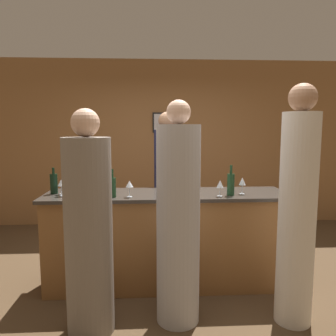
% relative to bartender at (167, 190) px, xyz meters
% --- Properties ---
extents(ground_plane, '(14.00, 14.00, 0.00)m').
position_rel_bartender_xyz_m(ground_plane, '(-0.04, -0.77, -0.87)').
color(ground_plane, '#4C3823').
extents(back_wall, '(8.00, 0.08, 2.80)m').
position_rel_bartender_xyz_m(back_wall, '(-0.04, 1.53, 0.53)').
color(back_wall, olive).
rests_on(back_wall, ground_plane).
extents(bar_counter, '(2.52, 0.64, 0.99)m').
position_rel_bartender_xyz_m(bar_counter, '(-0.04, -0.77, -0.38)').
color(bar_counter, brown).
rests_on(bar_counter, ground_plane).
extents(bartender, '(0.33, 0.33, 1.86)m').
position_rel_bartender_xyz_m(bartender, '(0.00, 0.00, 0.00)').
color(bartender, '#1E234C').
rests_on(bartender, ground_plane).
extents(guest_0, '(0.30, 0.30, 2.02)m').
position_rel_bartender_xyz_m(guest_0, '(1.01, -1.52, 0.09)').
color(guest_0, silver).
rests_on(guest_0, ground_plane).
extents(guest_1, '(0.38, 0.38, 1.81)m').
position_rel_bartender_xyz_m(guest_1, '(-0.71, -1.55, -0.04)').
color(guest_1, gray).
rests_on(guest_1, ground_plane).
extents(guest_2, '(0.37, 0.37, 1.89)m').
position_rel_bartender_xyz_m(guest_2, '(0.02, -1.45, 0.00)').
color(guest_2, '#B2B2B7').
rests_on(guest_2, ground_plane).
extents(wine_bottle_0, '(0.08, 0.08, 0.27)m').
position_rel_bartender_xyz_m(wine_bottle_0, '(-1.21, -0.74, 0.22)').
color(wine_bottle_0, black).
rests_on(wine_bottle_0, bar_counter).
extents(wine_bottle_1, '(0.07, 0.07, 0.28)m').
position_rel_bartender_xyz_m(wine_bottle_1, '(-0.58, -0.95, 0.22)').
color(wine_bottle_1, '#19381E').
rests_on(wine_bottle_1, bar_counter).
extents(wine_bottle_2, '(0.07, 0.07, 0.30)m').
position_rel_bartender_xyz_m(wine_bottle_2, '(0.59, -0.91, 0.23)').
color(wine_bottle_2, '#19381E').
rests_on(wine_bottle_2, bar_counter).
extents(wine_glass_0, '(0.08, 0.08, 0.17)m').
position_rel_bartender_xyz_m(wine_glass_0, '(-1.09, -0.87, 0.25)').
color(wine_glass_0, silver).
rests_on(wine_glass_0, bar_counter).
extents(wine_glass_1, '(0.06, 0.06, 0.15)m').
position_rel_bartender_xyz_m(wine_glass_1, '(1.12, -0.98, 0.22)').
color(wine_glass_1, silver).
rests_on(wine_glass_1, bar_counter).
extents(wine_glass_2, '(0.07, 0.07, 0.17)m').
position_rel_bartender_xyz_m(wine_glass_2, '(0.72, -0.87, 0.24)').
color(wine_glass_2, silver).
rests_on(wine_glass_2, bar_counter).
extents(wine_glass_3, '(0.07, 0.07, 0.16)m').
position_rel_bartender_xyz_m(wine_glass_3, '(0.47, -0.97, 0.23)').
color(wine_glass_3, silver).
rests_on(wine_glass_3, bar_counter).
extents(wine_glass_4, '(0.07, 0.07, 0.15)m').
position_rel_bartender_xyz_m(wine_glass_4, '(-1.12, -0.79, 0.23)').
color(wine_glass_4, silver).
rests_on(wine_glass_4, bar_counter).
extents(wine_glass_5, '(0.07, 0.07, 0.16)m').
position_rel_bartender_xyz_m(wine_glass_5, '(-0.42, -0.95, 0.24)').
color(wine_glass_5, silver).
rests_on(wine_glass_5, bar_counter).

